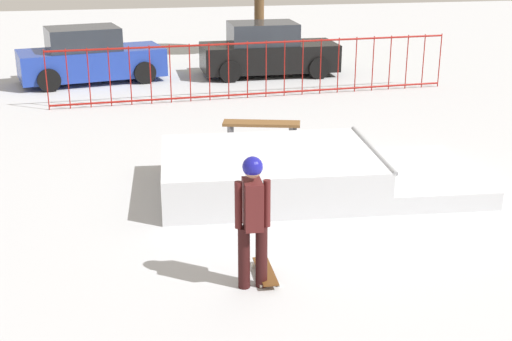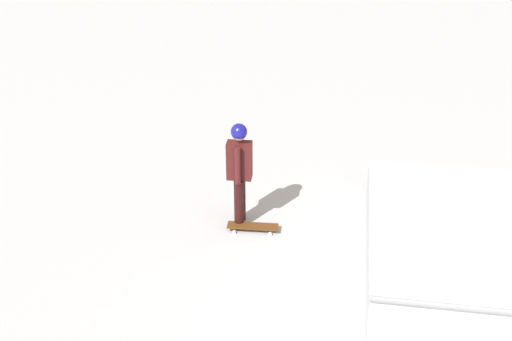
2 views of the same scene
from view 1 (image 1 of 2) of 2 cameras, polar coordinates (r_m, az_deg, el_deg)
ground_plane at (r=11.82m, az=7.09°, el=-2.09°), size 60.00×60.00×0.00m
skate_ramp at (r=11.90m, az=3.33°, el=-0.21°), size 5.58×3.00×0.74m
skater at (r=8.45m, az=-0.28°, el=-3.50°), size 0.44×0.39×1.73m
skateboard at (r=9.08m, az=0.78°, el=-8.29°), size 0.27×0.80×0.09m
perimeter_fence at (r=18.50m, az=0.07°, el=8.35°), size 10.71×0.69×1.50m
park_bench at (r=14.45m, az=0.45°, el=3.54°), size 1.65×0.81×0.48m
parked_car_blue at (r=21.04m, az=-13.51°, el=9.04°), size 4.36×2.56×1.60m
parked_car_black at (r=21.48m, az=0.95°, el=9.76°), size 4.10×1.93×1.60m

